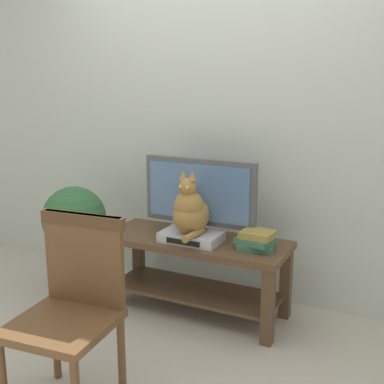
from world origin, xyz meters
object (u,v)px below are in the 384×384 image
at_px(cat, 190,211).
at_px(tv_stand, 195,261).
at_px(media_box, 191,237).
at_px(book_stack, 256,240).
at_px(tv, 200,195).
at_px(wooden_chair, 72,299).
at_px(potted_plant, 74,224).

bearing_deg(cat, tv_stand, 93.29).
height_order(tv_stand, media_box, media_box).
bearing_deg(book_stack, media_box, -173.53).
xyz_separation_m(tv, wooden_chair, (-0.12, -1.18, -0.27)).
bearing_deg(cat, tv, 91.86).
height_order(cat, potted_plant, cat).
xyz_separation_m(wooden_chair, book_stack, (0.56, 1.09, 0.05)).
relative_size(media_box, wooden_chair, 0.42).
relative_size(tv_stand, wooden_chair, 1.34).
relative_size(tv_stand, tv, 1.58).
bearing_deg(cat, media_box, 94.37).
bearing_deg(potted_plant, book_stack, 4.96).
height_order(book_stack, potted_plant, potted_plant).
xyz_separation_m(tv, cat, (0.00, -0.15, -0.07)).
distance_m(tv_stand, cat, 0.38).
height_order(tv_stand, cat, cat).
height_order(tv_stand, tv, tv).
height_order(wooden_chair, book_stack, wooden_chair).
height_order(tv_stand, wooden_chair, wooden_chair).
xyz_separation_m(wooden_chair, potted_plant, (-0.79, 0.98, 0.01)).
height_order(media_box, book_stack, book_stack).
xyz_separation_m(book_stack, potted_plant, (-1.34, -0.12, -0.04)).
bearing_deg(book_stack, tv, 169.18).
xyz_separation_m(tv, potted_plant, (-0.91, -0.20, -0.27)).
bearing_deg(media_box, tv_stand, 93.03).
bearing_deg(book_stack, cat, -171.39).
bearing_deg(tv_stand, book_stack, -2.50).
bearing_deg(wooden_chair, tv, 84.04).
bearing_deg(cat, book_stack, 8.61).
bearing_deg(potted_plant, tv, 12.35).
xyz_separation_m(cat, book_stack, (0.43, 0.06, -0.16)).
distance_m(tv_stand, book_stack, 0.48).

